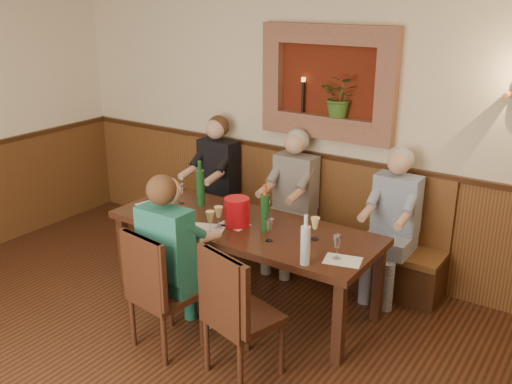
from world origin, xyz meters
TOP-DOWN VIEW (x-y plane):
  - room_shell at (0.00, 0.00)m, footprint 6.04×6.04m
  - wainscoting at (0.00, -0.00)m, footprint 6.02×6.02m
  - wall_niche at (0.24, 2.94)m, footprint 1.36×0.30m
  - dining_table at (0.00, 1.85)m, footprint 2.40×0.90m
  - bench at (0.00, 2.79)m, footprint 3.00×0.45m
  - chair_near_left at (-0.10, 0.93)m, footprint 0.50×0.50m
  - chair_near_right at (0.59, 0.98)m, footprint 0.56×0.56m
  - person_bench_left at (-0.98, 2.69)m, footprint 0.42×0.52m
  - person_bench_mid at (-0.01, 2.69)m, footprint 0.41×0.51m
  - person_bench_right at (1.03, 2.69)m, footprint 0.40×0.49m
  - person_chair_front at (-0.10, 1.07)m, footprint 0.41×0.51m
  - spittoon_bucket at (-0.03, 1.80)m, footprint 0.24×0.24m
  - wine_bottle_green_a at (0.23, 1.84)m, footprint 0.10×0.10m
  - wine_bottle_green_b at (-0.60, 2.01)m, footprint 0.10×0.10m
  - water_bottle at (0.82, 1.48)m, footprint 0.09×0.09m
  - tasting_sheet_a at (-0.99, 1.72)m, footprint 0.28×0.23m
  - tasting_sheet_b at (-0.06, 1.79)m, footprint 0.26×0.20m
  - tasting_sheet_c at (1.03, 1.68)m, footprint 0.32×0.26m
  - tasting_sheet_d at (-0.20, 1.59)m, footprint 0.36×0.31m
  - wine_glass_0 at (0.14, 2.00)m, footprint 0.08×0.08m
  - wine_glass_1 at (-0.12, 1.54)m, footprint 0.08×0.08m
  - wine_glass_2 at (-0.61, 1.61)m, footprint 0.08×0.08m
  - wine_glass_3 at (0.67, 1.91)m, footprint 0.08×0.08m
  - wine_glass_4 at (0.98, 1.69)m, footprint 0.08×0.08m
  - wine_glass_5 at (0.38, 1.68)m, footprint 0.08×0.08m
  - wine_glass_6 at (-0.79, 1.94)m, footprint 0.08×0.08m
  - wine_glass_7 at (-0.13, 1.67)m, footprint 0.08×0.08m

SIDE VIEW (x-z plane):
  - chair_near_left at x=-0.10m, z-range -0.21..0.80m
  - chair_near_right at x=0.59m, z-range -0.21..0.81m
  - bench at x=0.00m, z-range -0.23..0.88m
  - person_bench_right at x=1.03m, z-range -0.12..1.26m
  - person_bench_mid at x=-0.01m, z-range -0.12..1.29m
  - person_chair_front at x=-0.10m, z-range -0.12..1.29m
  - wainscoting at x=0.00m, z-range 0.01..1.16m
  - person_bench_left at x=-0.98m, z-range -0.12..1.31m
  - dining_table at x=0.00m, z-range 0.30..1.05m
  - tasting_sheet_a at x=-0.99m, z-range 0.75..0.75m
  - tasting_sheet_b at x=-0.06m, z-range 0.75..0.75m
  - tasting_sheet_c at x=1.03m, z-range 0.75..0.75m
  - tasting_sheet_d at x=-0.20m, z-range 0.75..0.75m
  - wine_glass_0 at x=0.14m, z-range 0.75..0.94m
  - wine_glass_1 at x=-0.12m, z-range 0.75..0.94m
  - wine_glass_2 at x=-0.61m, z-range 0.75..0.94m
  - wine_glass_3 at x=0.67m, z-range 0.75..0.94m
  - wine_glass_4 at x=0.98m, z-range 0.75..0.94m
  - wine_glass_5 at x=0.38m, z-range 0.75..0.94m
  - wine_glass_6 at x=-0.79m, z-range 0.75..0.94m
  - wine_glass_7 at x=-0.13m, z-range 0.75..0.94m
  - spittoon_bucket at x=-0.03m, z-range 0.75..1.00m
  - water_bottle at x=0.82m, z-range 0.71..1.10m
  - wine_bottle_green_a at x=0.23m, z-range 0.71..1.12m
  - wine_bottle_green_b at x=-0.60m, z-range 0.71..1.15m
  - wall_niche at x=0.24m, z-range 1.28..2.34m
  - room_shell at x=0.00m, z-range 0.48..3.30m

